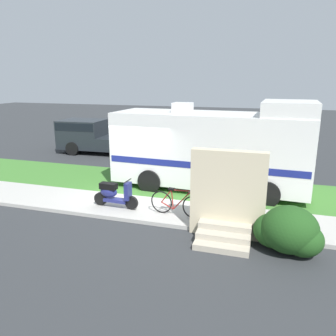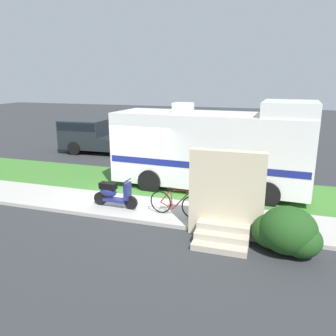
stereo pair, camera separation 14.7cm
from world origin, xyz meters
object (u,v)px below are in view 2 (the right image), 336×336
motorhome_rv (213,148)px  bottle_green (231,215)px  scooter (113,193)px  bicycle (176,204)px  pickup_truck_near (98,136)px

motorhome_rv → bottle_green: bearing=-68.6°
scooter → bicycle: bearing=-2.6°
scooter → bicycle: size_ratio=0.88×
motorhome_rv → pickup_truck_near: motorhome_rv is taller
bicycle → pickup_truck_near: (-7.03, 7.86, 0.48)m
scooter → pickup_truck_near: 9.17m
pickup_truck_near → bicycle: bearing=-48.2°
scooter → bottle_green: bearing=2.9°
scooter → motorhome_rv: bearing=48.7°
motorhome_rv → bottle_green: motorhome_rv is taller
motorhome_rv → bicycle: motorhome_rv is taller
pickup_truck_near → motorhome_rv: bearing=-32.0°
bicycle → pickup_truck_near: size_ratio=0.32×
bicycle → scooter: bearing=177.4°
scooter → pickup_truck_near: pickup_truck_near is taller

